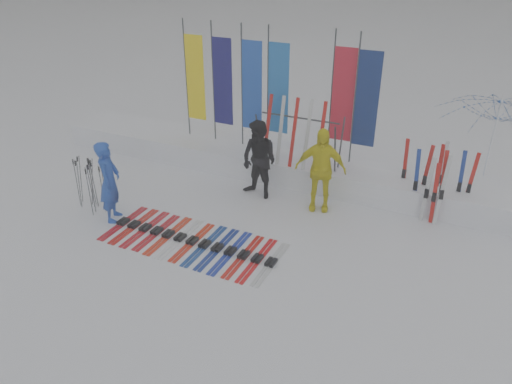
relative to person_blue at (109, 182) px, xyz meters
The scene contains 11 objects.
ground 3.20m from the person_blue, 14.87° to the right, with size 120.00×120.00×0.00m, color white.
snow_bank 4.87m from the person_blue, 52.19° to the left, with size 14.00×1.60×0.60m, color white.
person_blue is the anchor object (origin of this frame).
person_black 3.46m from the person_blue, 44.01° to the left, with size 0.93×0.73×1.92m, color black.
person_yellow 4.69m from the person_blue, 31.46° to the left, with size 1.16×0.48×1.98m, color yellow.
tent_canopy 8.74m from the person_blue, 31.83° to the left, with size 2.81×2.86×2.58m, color white.
ski_row 2.31m from the person_blue, ahead, with size 3.77×1.67×0.07m.
pole_cluster 0.91m from the person_blue, 159.76° to the left, with size 0.85×0.88×1.26m.
feather_flags 4.71m from the person_blue, 62.17° to the left, with size 5.28×0.24×3.20m.
ski_rack 4.64m from the person_blue, 47.74° to the left, with size 2.04×0.80×1.23m.
upright_skis 7.23m from the person_blue, 27.03° to the left, with size 1.54×0.89×1.69m.
Camera 1 is at (4.12, -6.65, 5.77)m, focal length 35.00 mm.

